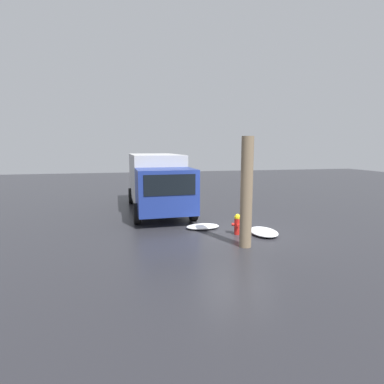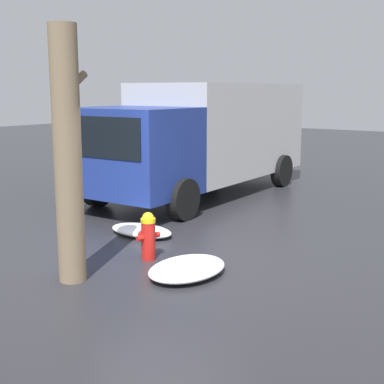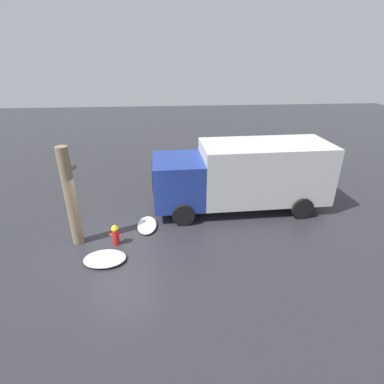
% 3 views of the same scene
% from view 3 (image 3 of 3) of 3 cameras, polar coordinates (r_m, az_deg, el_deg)
% --- Properties ---
extents(ground_plane, '(60.00, 60.00, 0.00)m').
position_cam_3_polar(ground_plane, '(11.31, -14.15, -9.59)').
color(ground_plane, '#28282D').
extents(fire_hydrant, '(0.44, 0.34, 0.79)m').
position_cam_3_polar(fire_hydrant, '(11.09, -14.36, -7.86)').
color(fire_hydrant, red).
rests_on(fire_hydrant, ground_plane).
extents(tree_trunk, '(0.60, 0.39, 3.60)m').
position_cam_3_polar(tree_trunk, '(10.98, -22.11, -0.97)').
color(tree_trunk, '#7F6B51').
rests_on(tree_trunk, ground_plane).
extents(delivery_truck, '(7.48, 2.94, 2.89)m').
position_cam_3_polar(delivery_truck, '(12.97, 9.91, 3.45)').
color(delivery_truck, navy).
rests_on(delivery_truck, ground_plane).
extents(snow_pile_by_hydrant, '(1.38, 0.98, 0.20)m').
position_cam_3_polar(snow_pile_by_hydrant, '(10.53, -16.26, -12.10)').
color(snow_pile_by_hydrant, white).
rests_on(snow_pile_by_hydrant, ground_plane).
extents(snow_pile_curbside, '(0.75, 1.34, 0.18)m').
position_cam_3_polar(snow_pile_curbside, '(12.02, -8.54, -6.25)').
color(snow_pile_curbside, white).
rests_on(snow_pile_curbside, ground_plane).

